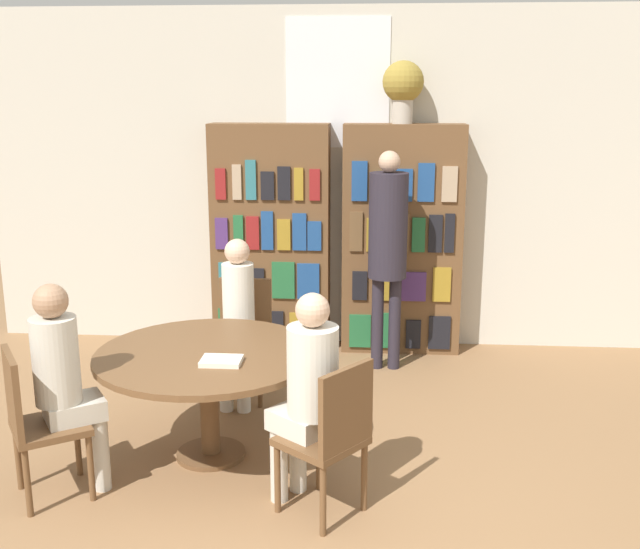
# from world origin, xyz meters

# --- Properties ---
(wall_back) EXTENTS (6.40, 0.07, 3.00)m
(wall_back) POSITION_xyz_m (0.00, 3.74, 1.51)
(wall_back) COLOR beige
(wall_back) RESTS_ON ground_plane
(bookshelf_left) EXTENTS (1.04, 0.34, 2.01)m
(bookshelf_left) POSITION_xyz_m (-0.58, 3.54, 1.00)
(bookshelf_left) COLOR brown
(bookshelf_left) RESTS_ON ground_plane
(bookshelf_right) EXTENTS (1.04, 0.34, 2.01)m
(bookshelf_right) POSITION_xyz_m (0.58, 3.54, 1.00)
(bookshelf_right) COLOR brown
(bookshelf_right) RESTS_ON ground_plane
(flower_vase) EXTENTS (0.35, 0.35, 0.52)m
(flower_vase) POSITION_xyz_m (0.56, 3.55, 2.33)
(flower_vase) COLOR #B7AD9E
(flower_vase) RESTS_ON bookshelf_right
(reading_table) EXTENTS (1.40, 1.40, 0.71)m
(reading_table) POSITION_xyz_m (-0.68, 1.37, 0.61)
(reading_table) COLOR brown
(reading_table) RESTS_ON ground_plane
(chair_near_camera) EXTENTS (0.55, 0.55, 0.89)m
(chair_near_camera) POSITION_xyz_m (-1.55, 0.79, 0.50)
(chair_near_camera) COLOR brown
(chair_near_camera) RESTS_ON ground_plane
(chair_left_side) EXTENTS (0.42, 0.42, 0.89)m
(chair_left_side) POSITION_xyz_m (-0.64, 2.40, 0.50)
(chair_left_side) COLOR brown
(chair_left_side) RESTS_ON ground_plane
(chair_far_side) EXTENTS (0.56, 0.56, 0.89)m
(chair_far_side) POSITION_xyz_m (0.13, 0.73, 0.50)
(chair_far_side) COLOR brown
(chair_far_side) RESTS_ON ground_plane
(seated_reader_left) EXTENTS (0.25, 0.36, 1.25)m
(seated_reader_left) POSITION_xyz_m (-0.65, 2.22, 0.70)
(seated_reader_left) COLOR silver
(seated_reader_left) RESTS_ON ground_plane
(seated_reader_right) EXTENTS (0.43, 0.42, 1.25)m
(seated_reader_right) POSITION_xyz_m (-0.01, 0.84, 0.72)
(seated_reader_right) COLOR beige
(seated_reader_right) RESTS_ON ground_plane
(seated_reader_back) EXTENTS (0.41, 0.39, 1.26)m
(seated_reader_back) POSITION_xyz_m (-1.40, 0.89, 0.72)
(seated_reader_back) COLOR beige
(seated_reader_back) RESTS_ON ground_plane
(librarian_standing) EXTENTS (0.32, 0.59, 1.83)m
(librarian_standing) POSITION_xyz_m (0.45, 3.04, 1.13)
(librarian_standing) COLOR #28232D
(librarian_standing) RESTS_ON ground_plane
(open_book_on_table) EXTENTS (0.24, 0.18, 0.03)m
(open_book_on_table) POSITION_xyz_m (-0.55, 1.17, 0.72)
(open_book_on_table) COLOR silver
(open_book_on_table) RESTS_ON reading_table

